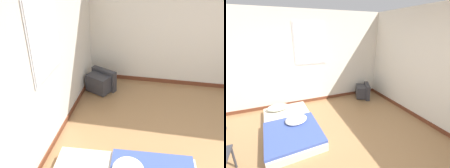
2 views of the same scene
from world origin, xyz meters
The scene contains 3 objects.
wall_back centered at (0.00, 2.77, 1.29)m, with size 7.27×0.08×2.60m.
mattress_bed centered at (-0.55, 1.52, 0.11)m, with size 1.16×1.98×0.29m.
crt_tv centered at (1.82, 2.38, 0.22)m, with size 0.59×0.65×0.46m.
Camera 2 is at (-0.64, -1.46, 2.06)m, focal length 24.00 mm.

